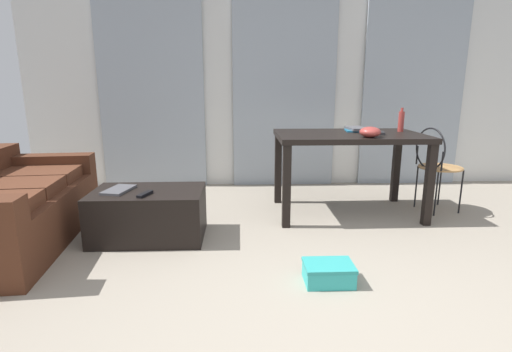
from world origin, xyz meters
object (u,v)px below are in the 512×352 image
object	(u,v)px
craft_table	(349,144)
tv_remote_primary	(145,194)
bowl	(370,132)
shoebox	(328,273)
magazine	(119,190)
couch	(4,209)
book_stack	(356,129)
wire_chair	(435,160)
tv_remote_on_table	(381,133)
coffee_table	(149,214)
bottle_near	(401,121)

from	to	relation	value
craft_table	tv_remote_primary	bearing A→B (deg)	-158.23
bowl	shoebox	distance (m)	1.47
tv_remote_primary	magazine	world-z (taller)	tv_remote_primary
couch	book_stack	bearing A→B (deg)	15.37
wire_chair	tv_remote_on_table	world-z (taller)	wire_chair
bowl	magazine	world-z (taller)	bowl
couch	magazine	distance (m)	0.89
bowl	tv_remote_on_table	distance (m)	0.28
bowl	tv_remote_primary	bearing A→B (deg)	-167.49
craft_table	tv_remote_primary	size ratio (longest dim) A/B	7.94
coffee_table	bottle_near	distance (m)	2.54
wire_chair	tv_remote_on_table	xyz separation A→B (m)	(-0.60, -0.11, 0.29)
craft_table	book_stack	xyz separation A→B (m)	(0.12, 0.18, 0.12)
bottle_near	tv_remote_on_table	world-z (taller)	bottle_near
wire_chair	shoebox	size ratio (longest dim) A/B	2.67
couch	wire_chair	bearing A→B (deg)	10.09
tv_remote_primary	bowl	bearing A→B (deg)	31.59
magazine	tv_remote_primary	bearing A→B (deg)	-17.27
tv_remote_primary	shoebox	distance (m)	1.51
craft_table	book_stack	size ratio (longest dim) A/B	4.74
craft_table	bowl	size ratio (longest dim) A/B	7.45
coffee_table	magazine	bearing A→B (deg)	-178.99
bowl	couch	bearing A→B (deg)	-173.25
bottle_near	couch	bearing A→B (deg)	-167.37
wire_chair	bottle_near	size ratio (longest dim) A/B	3.63
magazine	bowl	bearing A→B (deg)	20.44
bowl	magazine	xyz separation A→B (m)	(-2.13, -0.28, -0.43)
wire_chair	book_stack	world-z (taller)	wire_chair
wire_chair	bowl	distance (m)	0.90
magazine	shoebox	xyz separation A→B (m)	(1.55, -0.82, -0.35)
coffee_table	bowl	distance (m)	2.03
bottle_near	shoebox	distance (m)	2.01
tv_remote_on_table	magazine	xyz separation A→B (m)	(-2.31, -0.49, -0.39)
bowl	magazine	size ratio (longest dim) A/B	0.62
bowl	magazine	bearing A→B (deg)	-172.62
couch	shoebox	bearing A→B (deg)	-17.02
bottle_near	book_stack	distance (m)	0.44
bottle_near	book_stack	xyz separation A→B (m)	(-0.42, 0.06, -0.08)
craft_table	bowl	xyz separation A→B (m)	(0.10, -0.30, 0.15)
bowl	book_stack	world-z (taller)	bowl
bowl	tv_remote_on_table	size ratio (longest dim) A/B	1.09
book_stack	magazine	xyz separation A→B (m)	(-2.15, -0.75, -0.40)
bottle_near	magazine	xyz separation A→B (m)	(-2.58, -0.69, -0.48)
couch	coffee_table	world-z (taller)	couch
craft_table	tv_remote_on_table	distance (m)	0.31
couch	shoebox	world-z (taller)	couch
craft_table	bottle_near	bearing A→B (deg)	12.71
coffee_table	book_stack	xyz separation A→B (m)	(1.92, 0.75, 0.61)
craft_table	coffee_table	bearing A→B (deg)	-162.54
wire_chair	bottle_near	bearing A→B (deg)	163.30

